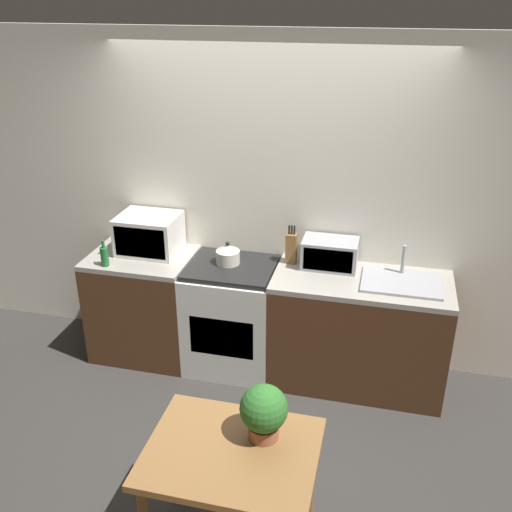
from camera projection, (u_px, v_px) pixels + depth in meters
The scene contains 13 objects.
ground_plane at pixel (235, 434), 4.00m from camera, with size 16.00×16.00×0.00m, color #33302D.
wall_back at pixel (272, 204), 4.48m from camera, with size 10.00×0.06×2.60m.
counter_left_run at pixel (145, 304), 4.75m from camera, with size 0.82×0.62×0.90m.
counter_right_run at pixel (358, 331), 4.38m from camera, with size 1.31×0.62×0.90m.
stove_range at pixel (232, 316), 4.59m from camera, with size 0.70×0.62×0.90m.
kettle at pixel (228, 254), 4.40m from camera, with size 0.19×0.19×0.18m.
microwave at pixel (149, 234), 4.57m from camera, with size 0.47×0.38×0.31m.
bottle at pixel (105, 256), 4.36m from camera, with size 0.06×0.06×0.21m.
knife_block at pixel (291, 248), 4.39m from camera, with size 0.08×0.07×0.31m.
toaster_oven at pixel (330, 254), 4.33m from camera, with size 0.42×0.26×0.22m.
sink_basin at pixel (401, 282), 4.12m from camera, with size 0.57×0.41×0.24m.
dining_table at pixel (232, 465), 2.90m from camera, with size 0.87×0.69×0.74m.
potted_plant at pixel (264, 411), 2.87m from camera, with size 0.25×0.25×0.31m.
Camera 1 is at (0.87, -2.97, 2.84)m, focal length 40.00 mm.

